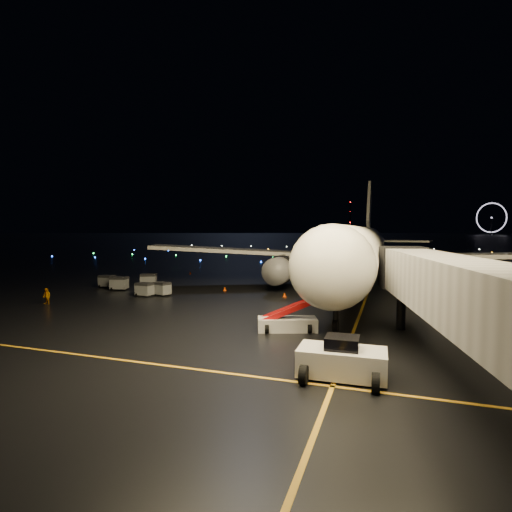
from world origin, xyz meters
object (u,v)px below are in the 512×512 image
object	(u,v)px
pushback_tug	(342,357)
baggage_cart_2	(149,280)
crew_c	(164,288)
baggage_cart_0	(145,290)
belt_loader	(287,310)
crew_b	(47,296)
airliner	(360,224)
baggage_cart_1	(162,289)
baggage_cart_4	(107,281)
baggage_cart_3	(119,283)

from	to	relation	value
pushback_tug	baggage_cart_2	bearing A→B (deg)	137.23
crew_c	baggage_cart_0	xyz separation A→B (m)	(-1.31, -2.15, 0.03)
belt_loader	crew_b	size ratio (longest dim) A/B	3.84
airliner	baggage_cart_0	xyz separation A→B (m)	(-23.60, -16.78, -7.85)
airliner	baggage_cart_1	distance (m)	28.04
belt_loader	baggage_cart_4	distance (m)	32.82
baggage_cart_3	crew_c	bearing A→B (deg)	-21.10
baggage_cart_0	baggage_cart_3	world-z (taller)	baggage_cart_3
airliner	pushback_tug	world-z (taller)	airliner
baggage_cart_1	baggage_cart_3	bearing A→B (deg)	-175.51
baggage_cart_0	baggage_cart_1	world-z (taller)	baggage_cart_1
belt_loader	crew_c	size ratio (longest dim) A/B	4.34
baggage_cart_2	pushback_tug	bearing A→B (deg)	-66.37
airliner	baggage_cart_3	distance (m)	33.54
pushback_tug	belt_loader	xyz separation A→B (m)	(-5.23, 8.66, 0.53)
belt_loader	baggage_cart_1	world-z (taller)	belt_loader
crew_b	baggage_cart_0	bearing A→B (deg)	53.81
belt_loader	pushback_tug	bearing A→B (deg)	-78.26
baggage_cart_0	baggage_cart_3	xyz separation A→B (m)	(-6.04, 3.15, 0.07)
baggage_cart_0	belt_loader	bearing A→B (deg)	-22.79
baggage_cart_1	baggage_cart_2	world-z (taller)	baggage_cart_2
baggage_cart_3	crew_b	bearing A→B (deg)	-107.52
crew_c	baggage_cart_0	bearing A→B (deg)	-79.81
baggage_cart_2	baggage_cart_4	world-z (taller)	baggage_cart_2
belt_loader	baggage_cart_3	xyz separation A→B (m)	(-26.15, 13.42, -0.75)
airliner	belt_loader	size ratio (longest dim) A/B	9.08
belt_loader	crew_b	xyz separation A→B (m)	(-26.93, 2.53, -0.76)
belt_loader	baggage_cart_4	bearing A→B (deg)	133.67
baggage_cart_2	baggage_cart_4	distance (m)	5.53
baggage_cart_0	baggage_cart_1	distance (m)	2.04
baggage_cart_1	baggage_cart_2	bearing A→B (deg)	153.59
crew_c	crew_b	bearing A→B (deg)	-87.98
airliner	belt_loader	world-z (taller)	airliner
pushback_tug	airliner	bearing A→B (deg)	91.43
airliner	baggage_cart_4	distance (m)	35.80
pushback_tug	baggage_cart_3	world-z (taller)	pushback_tug
crew_c	baggage_cart_4	distance (m)	10.73
baggage_cart_2	belt_loader	bearing A→B (deg)	-60.55
pushback_tug	baggage_cart_2	world-z (taller)	pushback_tug
baggage_cart_0	baggage_cart_1	xyz separation A→B (m)	(1.68, 1.16, 0.00)
pushback_tug	baggage_cart_0	distance (m)	31.63
baggage_cart_1	baggage_cart_2	distance (m)	8.41
crew_c	baggage_cart_0	world-z (taller)	baggage_cart_0
pushback_tug	baggage_cart_0	size ratio (longest dim) A/B	2.45
crew_b	baggage_cart_1	size ratio (longest dim) A/B	0.92
pushback_tug	baggage_cart_3	xyz separation A→B (m)	(-31.38, 22.08, -0.23)
baggage_cart_3	baggage_cart_2	bearing A→B (deg)	52.24
baggage_cart_2	baggage_cart_4	bearing A→B (deg)	-177.51
crew_b	baggage_cart_2	size ratio (longest dim) A/B	0.83
baggage_cart_0	crew_b	bearing A→B (deg)	-127.14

